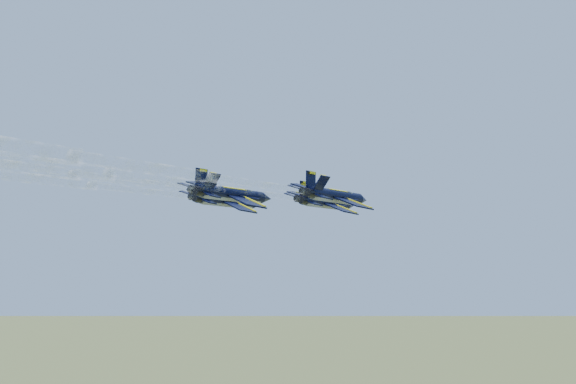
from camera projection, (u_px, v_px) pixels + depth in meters
The scene contains 4 objects.
jet_lead at pixel (326, 203), 108.85m from camera, with size 11.88×15.88×4.71m.
jet_left at pixel (227, 201), 104.50m from camera, with size 11.88×15.88×4.71m.
jet_right at pixel (336, 196), 94.86m from camera, with size 11.88×15.88×4.71m.
jet_slot at pixel (233, 194), 91.73m from camera, with size 11.88×15.88×4.71m.
Camera 1 is at (51.12, -84.30, 96.79)m, focal length 45.00 mm.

